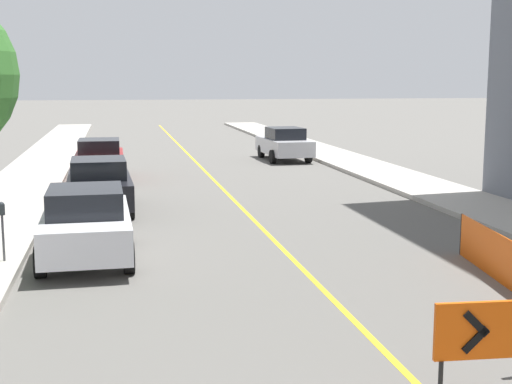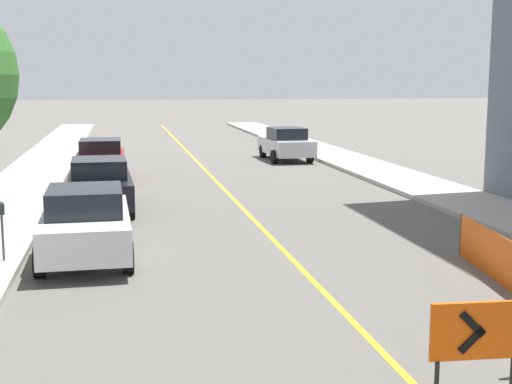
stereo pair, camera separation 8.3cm
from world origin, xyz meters
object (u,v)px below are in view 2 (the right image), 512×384
Objects in this scene: parked_car_curb_mid at (100,185)px; parked_car_curb_far at (101,159)px; parked_car_curb_near at (86,223)px; parked_car_opposite_side at (286,144)px; parking_meter_near_curb at (2,219)px; arrow_barricade_primary at (477,335)px.

parked_car_curb_mid is 1.01× the size of parked_car_curb_far.
parked_car_curb_mid is 7.00m from parked_car_curb_far.
parked_car_curb_near is 19.92m from parked_car_opposite_side.
parked_car_curb_far is at bearing 82.68° from parking_meter_near_curb.
arrow_barricade_primary is at bearing -50.40° from parking_meter_near_curb.
parked_car_curb_mid is at bearing 87.44° from parked_car_curb_near.
parked_car_curb_mid and parked_car_curb_far have the same top height.
parked_car_curb_far reaches higher than arrow_barricade_primary.
parked_car_opposite_side is 3.54× the size of parking_meter_near_curb.
parked_car_curb_near is at bearing -90.25° from parked_car_curb_far.
arrow_barricade_primary is 26.38m from parked_car_opposite_side.
parking_meter_near_curb is at bearing 133.22° from arrow_barricade_primary.
parking_meter_near_curb is (-1.68, -13.10, 0.23)m from parked_car_curb_far.
parking_meter_near_curb is at bearing -167.87° from parked_car_curb_near.
parking_meter_near_curb is (-10.29, -18.34, 0.23)m from parked_car_opposite_side.
parked_car_curb_far is (-4.73, 20.86, -0.12)m from arrow_barricade_primary.
arrow_barricade_primary is 0.30× the size of parked_car_opposite_side.
parked_car_curb_near is 1.72m from parking_meter_near_curb.
parked_car_curb_near is (-4.76, 8.14, -0.12)m from arrow_barricade_primary.
parked_car_opposite_side reaches higher than parking_meter_near_curb.
parking_meter_near_curb is at bearing -108.23° from parked_car_curb_mid.
arrow_barricade_primary is at bearing -101.11° from parked_car_opposite_side.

